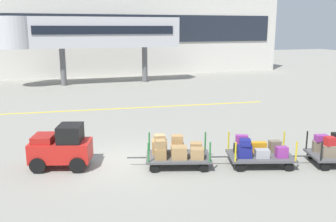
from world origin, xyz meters
TOP-DOWN VIEW (x-y plane):
  - ground_plane at (0.00, 0.00)m, footprint 120.00×120.00m
  - apron_lead_line at (2.46, 9.02)m, footprint 17.41×1.76m
  - terminal_building at (0.00, 25.98)m, footprint 46.44×2.51m
  - jet_bridge at (0.79, 19.99)m, footprint 15.38×3.00m
  - baggage_tug at (-2.26, -0.06)m, footprint 2.33×1.73m
  - baggage_cart_lead at (1.65, -1.21)m, footprint 3.08×2.00m
  - baggage_cart_middle at (4.52, -2.08)m, footprint 3.08×2.00m

SIDE VIEW (x-z plane):
  - ground_plane at x=0.00m, z-range 0.00..0.00m
  - apron_lead_line at x=2.46m, z-range 0.00..0.01m
  - baggage_cart_middle at x=4.52m, z-range -0.04..1.06m
  - baggage_cart_lead at x=1.65m, z-range 0.01..1.11m
  - baggage_tug at x=-2.26m, z-range -0.04..1.54m
  - terminal_building at x=0.00m, z-range 0.01..8.82m
  - jet_bridge at x=0.79m, z-range 1.57..7.41m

